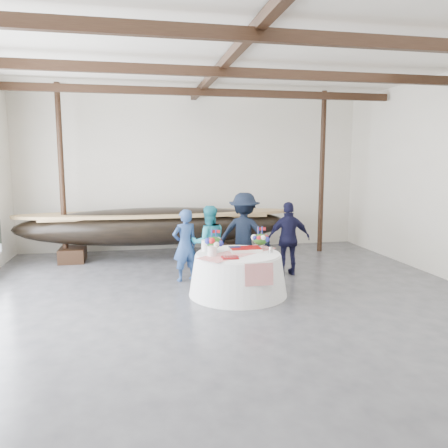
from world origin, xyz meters
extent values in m
cube|color=#3D3D42|center=(0.00, 0.00, 0.00)|extent=(10.00, 12.00, 0.01)
cube|color=silver|center=(0.00, 6.00, 2.25)|extent=(10.00, 0.02, 4.50)
cube|color=white|center=(0.00, 0.00, 4.50)|extent=(10.00, 12.00, 0.01)
cube|color=black|center=(0.00, -1.00, 4.25)|extent=(9.80, 0.12, 0.18)
cube|color=black|center=(0.00, 1.50, 4.25)|extent=(9.80, 0.12, 0.18)
cube|color=black|center=(0.00, 4.00, 4.25)|extent=(9.80, 0.12, 0.18)
cube|color=black|center=(0.00, 0.00, 4.38)|extent=(0.15, 11.76, 0.15)
cylinder|color=black|center=(-3.50, 4.78, 2.25)|extent=(0.14, 0.14, 4.50)
cylinder|color=black|center=(3.50, 4.78, 2.25)|extent=(0.14, 0.14, 4.50)
cube|color=black|center=(-3.34, 4.78, 0.18)|extent=(0.64, 0.82, 0.36)
cube|color=black|center=(1.03, 4.78, 0.18)|extent=(0.64, 0.82, 0.36)
ellipsoid|color=black|center=(-1.15, 4.78, 0.86)|extent=(7.27, 1.45, 1.00)
cube|color=#9E7A4C|center=(-1.15, 4.78, 1.14)|extent=(5.81, 0.95, 0.05)
cone|color=white|center=(0.25, 1.24, 0.40)|extent=(1.92, 1.92, 0.79)
cylinder|color=white|center=(0.25, 1.24, 0.80)|extent=(1.63, 1.63, 0.04)
cube|color=red|center=(0.25, 1.24, 0.83)|extent=(1.75, 1.50, 0.01)
cube|color=white|center=(0.42, 1.36, 0.86)|extent=(0.60, 0.40, 0.07)
cylinder|color=white|center=(-0.29, 1.09, 0.91)|extent=(0.18, 0.18, 0.18)
cylinder|color=white|center=(-0.33, 1.56, 0.93)|extent=(0.18, 0.18, 0.22)
cube|color=maroon|center=(0.00, 0.82, 0.84)|extent=(0.30, 0.24, 0.03)
cone|color=silver|center=(0.87, 1.12, 0.88)|extent=(0.09, 0.09, 0.12)
imported|color=navy|center=(-0.66, 2.42, 0.79)|extent=(0.66, 0.54, 1.57)
imported|color=teal|center=(-0.13, 2.46, 0.82)|extent=(0.83, 0.66, 1.63)
imported|color=black|center=(0.73, 2.70, 0.94)|extent=(1.39, 1.12, 1.88)
imported|color=black|center=(1.72, 2.46, 0.84)|extent=(1.01, 0.48, 1.68)
camera|label=1|loc=(-1.64, -6.85, 2.62)|focal=35.00mm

